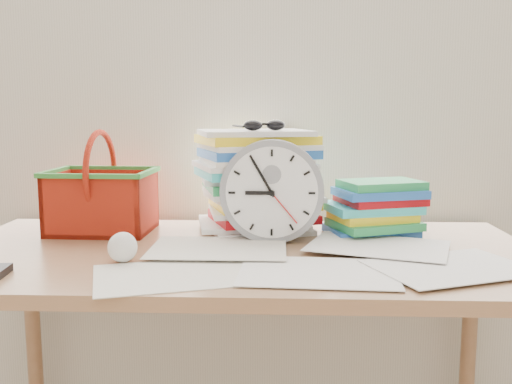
{
  "coord_description": "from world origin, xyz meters",
  "views": [
    {
      "loc": [
        0.09,
        0.29,
        1.08
      ],
      "look_at": [
        0.04,
        1.6,
        0.89
      ],
      "focal_mm": 40.0,
      "sensor_mm": 36.0,
      "label": 1
    }
  ],
  "objects_px": {
    "clock": "(272,191)",
    "book_stack": "(374,208)",
    "paper_stack": "(259,181)",
    "basket": "(101,183)",
    "desk": "(241,280)"
  },
  "relations": [
    {
      "from": "clock",
      "to": "book_stack",
      "type": "bearing_deg",
      "value": 18.31
    },
    {
      "from": "desk",
      "to": "clock",
      "type": "distance_m",
      "value": 0.23
    },
    {
      "from": "paper_stack",
      "to": "desk",
      "type": "bearing_deg",
      "value": -99.28
    },
    {
      "from": "paper_stack",
      "to": "clock",
      "type": "distance_m",
      "value": 0.14
    },
    {
      "from": "paper_stack",
      "to": "clock",
      "type": "relative_size",
      "value": 1.23
    },
    {
      "from": "desk",
      "to": "paper_stack",
      "type": "relative_size",
      "value": 4.47
    },
    {
      "from": "paper_stack",
      "to": "clock",
      "type": "height_order",
      "value": "paper_stack"
    },
    {
      "from": "desk",
      "to": "book_stack",
      "type": "bearing_deg",
      "value": 26.56
    },
    {
      "from": "book_stack",
      "to": "basket",
      "type": "distance_m",
      "value": 0.73
    },
    {
      "from": "clock",
      "to": "basket",
      "type": "relative_size",
      "value": 0.95
    },
    {
      "from": "book_stack",
      "to": "desk",
      "type": "bearing_deg",
      "value": -153.44
    },
    {
      "from": "book_stack",
      "to": "basket",
      "type": "bearing_deg",
      "value": 179.24
    },
    {
      "from": "desk",
      "to": "basket",
      "type": "relative_size",
      "value": 5.21
    },
    {
      "from": "desk",
      "to": "clock",
      "type": "bearing_deg",
      "value": 48.24
    },
    {
      "from": "clock",
      "to": "book_stack",
      "type": "relative_size",
      "value": 1.03
    }
  ]
}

